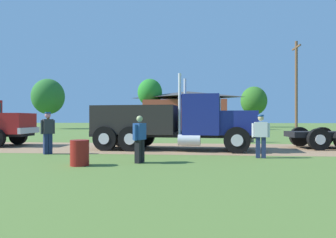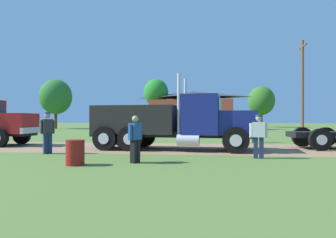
{
  "view_description": "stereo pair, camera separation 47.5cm",
  "coord_description": "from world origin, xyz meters",
  "px_view_note": "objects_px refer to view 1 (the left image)",
  "views": [
    {
      "loc": [
        2.33,
        -15.88,
        1.5
      ],
      "look_at": [
        0.85,
        -0.3,
        1.5
      ],
      "focal_mm": 33.12,
      "sensor_mm": 36.0,
      "label": 1
    },
    {
      "loc": [
        2.81,
        -15.82,
        1.5
      ],
      "look_at": [
        0.85,
        -0.3,
        1.5
      ],
      "focal_mm": 33.12,
      "sensor_mm": 36.0,
      "label": 2
    }
  ],
  "objects_px": {
    "truck_foreground_white": "(171,122)",
    "visitor_far_side": "(251,129)",
    "utility_pole_near": "(296,85)",
    "steel_barrel": "(80,153)",
    "shed_building": "(187,111)",
    "visitor_standing_near": "(140,137)",
    "visitor_by_barrel": "(48,131)",
    "visitor_walking_mid": "(261,134)"
  },
  "relations": [
    {
      "from": "truck_foreground_white",
      "to": "visitor_far_side",
      "type": "height_order",
      "value": "truck_foreground_white"
    },
    {
      "from": "visitor_far_side",
      "to": "steel_barrel",
      "type": "distance_m",
      "value": 12.79
    },
    {
      "from": "visitor_far_side",
      "to": "utility_pole_near",
      "type": "distance_m",
      "value": 12.98
    },
    {
      "from": "visitor_walking_mid",
      "to": "shed_building",
      "type": "height_order",
      "value": "shed_building"
    },
    {
      "from": "steel_barrel",
      "to": "utility_pole_near",
      "type": "xyz_separation_m",
      "value": [
        13.3,
        21.34,
        4.36
      ]
    },
    {
      "from": "visitor_standing_near",
      "to": "steel_barrel",
      "type": "bearing_deg",
      "value": -156.43
    },
    {
      "from": "steel_barrel",
      "to": "utility_pole_near",
      "type": "bearing_deg",
      "value": 58.08
    },
    {
      "from": "shed_building",
      "to": "truck_foreground_white",
      "type": "bearing_deg",
      "value": -89.52
    },
    {
      "from": "visitor_standing_near",
      "to": "shed_building",
      "type": "distance_m",
      "value": 34.72
    },
    {
      "from": "visitor_walking_mid",
      "to": "steel_barrel",
      "type": "height_order",
      "value": "visitor_walking_mid"
    },
    {
      "from": "truck_foreground_white",
      "to": "shed_building",
      "type": "distance_m",
      "value": 29.99
    },
    {
      "from": "visitor_by_barrel",
      "to": "steel_barrel",
      "type": "relative_size",
      "value": 2.18
    },
    {
      "from": "visitor_by_barrel",
      "to": "steel_barrel",
      "type": "xyz_separation_m",
      "value": [
        2.59,
        -3.03,
        -0.57
      ]
    },
    {
      "from": "visitor_by_barrel",
      "to": "utility_pole_near",
      "type": "distance_m",
      "value": 24.54
    },
    {
      "from": "truck_foreground_white",
      "to": "steel_barrel",
      "type": "distance_m",
      "value": 6.11
    },
    {
      "from": "visitor_far_side",
      "to": "shed_building",
      "type": "distance_m",
      "value": 25.41
    },
    {
      "from": "visitor_walking_mid",
      "to": "visitor_by_barrel",
      "type": "xyz_separation_m",
      "value": [
        -8.78,
        0.5,
        0.07
      ]
    },
    {
      "from": "visitor_walking_mid",
      "to": "steel_barrel",
      "type": "distance_m",
      "value": 6.7
    },
    {
      "from": "visitor_standing_near",
      "to": "truck_foreground_white",
      "type": "bearing_deg",
      "value": 81.58
    },
    {
      "from": "utility_pole_near",
      "to": "visitor_standing_near",
      "type": "bearing_deg",
      "value": -119.21
    },
    {
      "from": "visitor_far_side",
      "to": "shed_building",
      "type": "xyz_separation_m",
      "value": [
        -4.9,
        24.87,
        1.78
      ]
    },
    {
      "from": "visitor_walking_mid",
      "to": "utility_pole_near",
      "type": "height_order",
      "value": "utility_pole_near"
    },
    {
      "from": "steel_barrel",
      "to": "visitor_far_side",
      "type": "bearing_deg",
      "value": 55.97
    },
    {
      "from": "visitor_by_barrel",
      "to": "truck_foreground_white",
      "type": "bearing_deg",
      "value": 25.85
    },
    {
      "from": "truck_foreground_white",
      "to": "utility_pole_near",
      "type": "bearing_deg",
      "value": 55.73
    },
    {
      "from": "visitor_by_barrel",
      "to": "shed_building",
      "type": "relative_size",
      "value": 0.14
    },
    {
      "from": "steel_barrel",
      "to": "utility_pole_near",
      "type": "height_order",
      "value": "utility_pole_near"
    },
    {
      "from": "visitor_by_barrel",
      "to": "steel_barrel",
      "type": "height_order",
      "value": "visitor_by_barrel"
    },
    {
      "from": "visitor_standing_near",
      "to": "visitor_far_side",
      "type": "bearing_deg",
      "value": 61.38
    },
    {
      "from": "visitor_standing_near",
      "to": "shed_building",
      "type": "bearing_deg",
      "value": 89.26
    },
    {
      "from": "visitor_far_side",
      "to": "utility_pole_near",
      "type": "xyz_separation_m",
      "value": [
        6.14,
        10.75,
        3.88
      ]
    },
    {
      "from": "shed_building",
      "to": "utility_pole_near",
      "type": "distance_m",
      "value": 18.05
    },
    {
      "from": "visitor_far_side",
      "to": "shed_building",
      "type": "relative_size",
      "value": 0.13
    },
    {
      "from": "visitor_by_barrel",
      "to": "utility_pole_near",
      "type": "height_order",
      "value": "utility_pole_near"
    },
    {
      "from": "utility_pole_near",
      "to": "truck_foreground_white",
      "type": "bearing_deg",
      "value": -124.27
    },
    {
      "from": "truck_foreground_white",
      "to": "utility_pole_near",
      "type": "xyz_separation_m",
      "value": [
        10.8,
        15.85,
        3.43
      ]
    },
    {
      "from": "visitor_walking_mid",
      "to": "visitor_far_side",
      "type": "xyz_separation_m",
      "value": [
        0.97,
        8.06,
        -0.02
      ]
    },
    {
      "from": "truck_foreground_white",
      "to": "visitor_far_side",
      "type": "relative_size",
      "value": 5.12
    },
    {
      "from": "truck_foreground_white",
      "to": "visitor_standing_near",
      "type": "distance_m",
      "value": 4.79
    },
    {
      "from": "truck_foreground_white",
      "to": "shed_building",
      "type": "height_order",
      "value": "shed_building"
    },
    {
      "from": "utility_pole_near",
      "to": "steel_barrel",
      "type": "bearing_deg",
      "value": -121.92
    },
    {
      "from": "visitor_by_barrel",
      "to": "visitor_far_side",
      "type": "bearing_deg",
      "value": 37.82
    }
  ]
}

